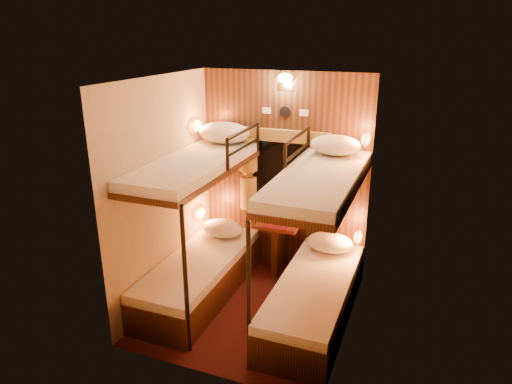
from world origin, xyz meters
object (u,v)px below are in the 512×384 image
at_px(bunk_left, 199,249).
at_px(table, 278,241).
at_px(bottle_left, 272,215).
at_px(bottle_right, 274,216).
at_px(bunk_right, 315,270).

height_order(bunk_left, table, bunk_left).
height_order(bottle_left, bottle_right, bottle_left).
bearing_deg(bunk_right, bottle_left, 134.05).
relative_size(bunk_left, bottle_left, 7.37).
height_order(bunk_left, bottle_right, bunk_left).
distance_m(bunk_right, bottle_right, 1.05).
height_order(bunk_right, table, bunk_right).
distance_m(bottle_left, bottle_right, 0.04).
bearing_deg(bottle_left, bunk_left, -127.78).
relative_size(bunk_left, bottle_right, 8.52).
relative_size(bunk_right, bottle_right, 8.52).
height_order(bunk_right, bottle_right, bunk_right).
bearing_deg(bottle_right, bunk_right, -47.69).
bearing_deg(bottle_right, table, 25.06).
xyz_separation_m(bottle_left, bottle_right, (0.03, 0.02, -0.01)).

